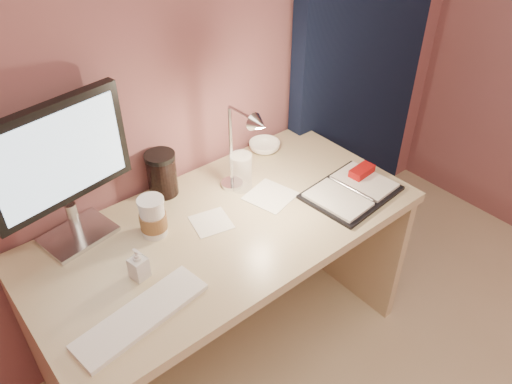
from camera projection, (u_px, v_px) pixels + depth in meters
room at (352, 29)px, 2.20m from camera, size 3.50×3.50×3.50m
desk at (216, 258)px, 1.95m from camera, size 1.40×0.70×0.73m
monitor at (58, 164)px, 1.53m from camera, size 0.47×0.21×0.50m
keyboard at (142, 315)px, 1.43m from camera, size 0.42×0.18×0.02m
planner at (352, 190)px, 1.91m from camera, size 0.36×0.28×0.05m
paper_a at (270, 196)px, 1.90m from camera, size 0.20×0.20×0.00m
paper_b at (211, 222)px, 1.77m from camera, size 0.16×0.16×0.00m
coffee_cup at (153, 218)px, 1.69m from camera, size 0.09×0.09×0.15m
clear_cup at (241, 172)px, 1.90m from camera, size 0.08×0.08×0.15m
bowl at (265, 147)px, 2.14m from camera, size 0.16×0.16×0.04m
lotion_bottle at (138, 264)px, 1.53m from camera, size 0.06×0.06×0.11m
dark_jar at (162, 176)px, 1.87m from camera, size 0.11×0.11×0.16m
desk_lamp at (245, 146)px, 1.76m from camera, size 0.09×0.22×0.36m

